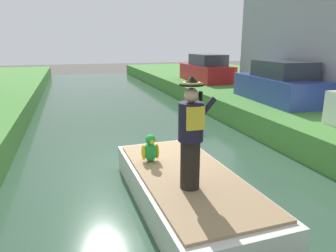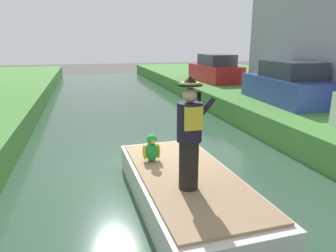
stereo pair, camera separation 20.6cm
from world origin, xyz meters
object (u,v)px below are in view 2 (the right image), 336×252
at_px(person_pirate, 190,135).
at_px(parrot_plush, 151,149).
at_px(boat, 187,189).
at_px(parked_car_blue, 287,85).
at_px(parked_car_red, 215,70).

height_order(person_pirate, parrot_plush, person_pirate).
height_order(boat, parked_car_blue, parked_car_blue).
distance_m(person_pirate, parked_car_red, 13.36).
relative_size(person_pirate, parrot_plush, 3.25).
bearing_deg(boat, parked_car_blue, 41.64).
distance_m(boat, parrot_plush, 1.10).
bearing_deg(parked_car_red, boat, -115.70).
distance_m(boat, person_pirate, 1.36).
bearing_deg(parrot_plush, parked_car_red, 60.60).
height_order(boat, parrot_plush, parrot_plush).
relative_size(boat, parked_car_red, 1.05).
xyz_separation_m(boat, parked_car_red, (5.55, 11.53, 1.11)).
bearing_deg(parked_car_red, parrot_plush, -119.40).
bearing_deg(person_pirate, boat, 64.35).
relative_size(boat, person_pirate, 2.30).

